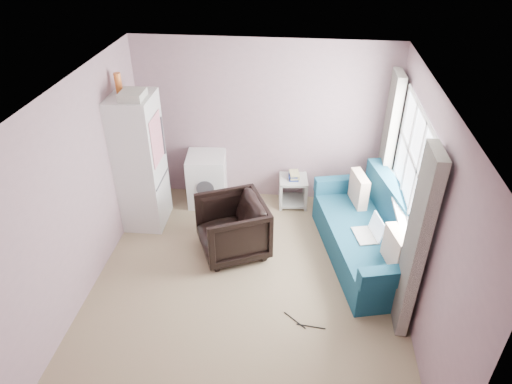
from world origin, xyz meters
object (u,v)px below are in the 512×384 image
Objects in this scene: fridge at (136,162)px; washing_machine at (207,178)px; side_table at (293,189)px; armchair at (232,225)px; sofa at (373,236)px.

washing_machine is (0.84, 0.60, -0.57)m from fridge.
fridge is at bearing -150.20° from washing_machine.
washing_machine is 1.34m from side_table.
washing_machine is at bearing -178.42° from armchair.
armchair is 1.62m from fridge.
fridge is at bearing -162.83° from side_table.
armchair is at bearing -69.71° from washing_machine.
fridge is 2.74× the size of washing_machine.
sofa is (3.26, -0.49, -0.65)m from fridge.
side_table is at bearing -2.86° from washing_machine.
fridge is 3.36m from sofa.
washing_machine is 0.36× the size of sofa.
sofa is (1.08, -1.16, 0.07)m from side_table.
fridge is 0.98× the size of sofa.
fridge reaches higher than side_table.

